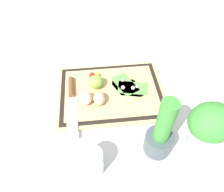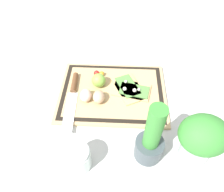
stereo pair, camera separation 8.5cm
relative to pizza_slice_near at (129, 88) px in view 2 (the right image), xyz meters
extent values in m
plane|color=silver|center=(0.07, 0.02, -0.02)|extent=(6.00, 6.00, 0.00)
cube|color=tan|center=(0.07, 0.02, -0.01)|extent=(0.44, 0.33, 0.01)
cube|color=black|center=(0.07, 0.02, -0.01)|extent=(0.41, 0.31, 0.00)
cube|color=tan|center=(0.07, 0.02, -0.01)|extent=(0.37, 0.27, 0.00)
cube|color=tan|center=(0.00, 0.00, 0.00)|extent=(0.15, 0.18, 0.01)
cube|color=#568942|center=(0.00, -0.01, 0.00)|extent=(0.11, 0.14, 0.00)
sphere|color=silver|center=(-0.02, 0.02, 0.01)|extent=(0.02, 0.02, 0.02)
sphere|color=silver|center=(0.01, -0.03, 0.01)|extent=(0.01, 0.01, 0.01)
cube|color=tan|center=(-0.01, 0.01, 0.00)|extent=(0.17, 0.12, 0.01)
cube|color=#568942|center=(-0.02, 0.01, 0.00)|extent=(0.13, 0.09, 0.00)
sphere|color=silver|center=(0.02, 0.02, 0.01)|extent=(0.02, 0.02, 0.02)
sphere|color=silver|center=(-0.04, 0.02, 0.01)|extent=(0.01, 0.01, 0.01)
cube|color=silver|center=(0.22, 0.13, 0.00)|extent=(0.05, 0.19, 0.00)
cylinder|color=brown|center=(0.23, -0.01, 0.01)|extent=(0.03, 0.10, 0.02)
ellipsoid|color=tan|center=(0.12, 0.07, 0.02)|extent=(0.05, 0.06, 0.05)
ellipsoid|color=beige|center=(0.17, 0.06, 0.02)|extent=(0.05, 0.06, 0.05)
sphere|color=#7FB742|center=(0.12, -0.01, 0.02)|extent=(0.06, 0.06, 0.06)
sphere|color=red|center=(0.14, -0.07, 0.01)|extent=(0.02, 0.02, 0.02)
sphere|color=orange|center=(0.12, -0.07, 0.01)|extent=(0.02, 0.02, 0.02)
cylinder|color=#3D474C|center=(-0.06, 0.28, 0.02)|extent=(0.09, 0.09, 0.08)
cylinder|color=#388433|center=(-0.06, 0.28, 0.12)|extent=(0.05, 0.05, 0.21)
cylinder|color=silver|center=(0.16, 0.32, 0.02)|extent=(0.08, 0.08, 0.08)
cylinder|color=#B73323|center=(0.16, 0.32, -0.01)|extent=(0.07, 0.07, 0.03)
cylinder|color=silver|center=(0.16, 0.32, 0.06)|extent=(0.08, 0.08, 0.01)
cylinder|color=silver|center=(-0.19, 0.30, 0.03)|extent=(0.09, 0.09, 0.11)
ellipsoid|color=#388433|center=(-0.19, 0.30, 0.14)|extent=(0.14, 0.12, 0.11)
camera|label=1|loc=(0.13, 0.61, 0.66)|focal=35.00mm
camera|label=2|loc=(0.04, 0.61, 0.66)|focal=35.00mm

